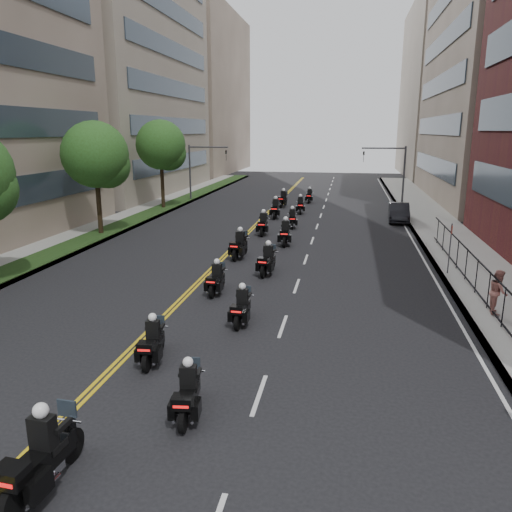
{
  "coord_description": "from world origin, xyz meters",
  "views": [
    {
      "loc": [
        5.33,
        -7.11,
        7.03
      ],
      "look_at": [
        1.64,
        13.02,
        1.86
      ],
      "focal_mm": 35.0,
      "sensor_mm": 36.0,
      "label": 1
    }
  ],
  "objects_px": {
    "motorcycle_4": "(216,280)",
    "motorcycle_9": "(292,219)",
    "motorcycle_2": "(153,343)",
    "motorcycle_12": "(283,200)",
    "motorcycle_1": "(188,394)",
    "motorcycle_8": "(263,225)",
    "parked_sedan": "(399,212)",
    "motorcycle_3": "(242,308)",
    "motorcycle_10": "(275,209)",
    "pedestrian_b": "(498,292)",
    "motorcycle_6": "(239,246)",
    "motorcycle_7": "(285,234)",
    "motorcycle_11": "(300,206)",
    "motorcycle_0": "(41,458)",
    "motorcycle_13": "(309,196)",
    "motorcycle_5": "(268,261)"
  },
  "relations": [
    {
      "from": "motorcycle_1",
      "to": "motorcycle_12",
      "type": "height_order",
      "value": "motorcycle_12"
    },
    {
      "from": "motorcycle_10",
      "to": "motorcycle_13",
      "type": "distance_m",
      "value": 9.73
    },
    {
      "from": "motorcycle_3",
      "to": "motorcycle_8",
      "type": "height_order",
      "value": "motorcycle_8"
    },
    {
      "from": "motorcycle_9",
      "to": "parked_sedan",
      "type": "distance_m",
      "value": 8.99
    },
    {
      "from": "motorcycle_2",
      "to": "motorcycle_3",
      "type": "xyz_separation_m",
      "value": [
        2.06,
        3.62,
        -0.0
      ]
    },
    {
      "from": "motorcycle_2",
      "to": "motorcycle_12",
      "type": "relative_size",
      "value": 0.9
    },
    {
      "from": "motorcycle_8",
      "to": "pedestrian_b",
      "type": "distance_m",
      "value": 18.01
    },
    {
      "from": "motorcycle_3",
      "to": "parked_sedan",
      "type": "relative_size",
      "value": 0.48
    },
    {
      "from": "motorcycle_8",
      "to": "parked_sedan",
      "type": "bearing_deg",
      "value": 33.33
    },
    {
      "from": "motorcycle_4",
      "to": "motorcycle_10",
      "type": "relative_size",
      "value": 0.86
    },
    {
      "from": "motorcycle_3",
      "to": "motorcycle_8",
      "type": "relative_size",
      "value": 0.88
    },
    {
      "from": "motorcycle_0",
      "to": "motorcycle_5",
      "type": "relative_size",
      "value": 1.09
    },
    {
      "from": "motorcycle_1",
      "to": "motorcycle_0",
      "type": "bearing_deg",
      "value": -130.35
    },
    {
      "from": "motorcycle_10",
      "to": "motorcycle_4",
      "type": "bearing_deg",
      "value": -91.76
    },
    {
      "from": "motorcycle_0",
      "to": "motorcycle_2",
      "type": "distance_m",
      "value": 5.84
    },
    {
      "from": "motorcycle_3",
      "to": "parked_sedan",
      "type": "height_order",
      "value": "motorcycle_3"
    },
    {
      "from": "motorcycle_3",
      "to": "pedestrian_b",
      "type": "relative_size",
      "value": 1.22
    },
    {
      "from": "motorcycle_13",
      "to": "pedestrian_b",
      "type": "bearing_deg",
      "value": -71.8
    },
    {
      "from": "motorcycle_5",
      "to": "motorcycle_3",
      "type": "bearing_deg",
      "value": -82.22
    },
    {
      "from": "motorcycle_4",
      "to": "motorcycle_6",
      "type": "distance_m",
      "value": 6.37
    },
    {
      "from": "motorcycle_7",
      "to": "motorcycle_9",
      "type": "relative_size",
      "value": 1.12
    },
    {
      "from": "motorcycle_12",
      "to": "pedestrian_b",
      "type": "relative_size",
      "value": 1.37
    },
    {
      "from": "motorcycle_8",
      "to": "motorcycle_9",
      "type": "height_order",
      "value": "motorcycle_8"
    },
    {
      "from": "motorcycle_6",
      "to": "motorcycle_9",
      "type": "relative_size",
      "value": 1.1
    },
    {
      "from": "motorcycle_2",
      "to": "motorcycle_1",
      "type": "bearing_deg",
      "value": -58.8
    },
    {
      "from": "motorcycle_12",
      "to": "pedestrian_b",
      "type": "bearing_deg",
      "value": -59.41
    },
    {
      "from": "motorcycle_6",
      "to": "motorcycle_10",
      "type": "relative_size",
      "value": 0.98
    },
    {
      "from": "motorcycle_2",
      "to": "parked_sedan",
      "type": "bearing_deg",
      "value": 64.67
    },
    {
      "from": "motorcycle_2",
      "to": "motorcycle_4",
      "type": "relative_size",
      "value": 1.0
    },
    {
      "from": "motorcycle_11",
      "to": "motorcycle_12",
      "type": "height_order",
      "value": "motorcycle_12"
    },
    {
      "from": "motorcycle_3",
      "to": "motorcycle_9",
      "type": "relative_size",
      "value": 0.97
    },
    {
      "from": "motorcycle_5",
      "to": "motorcycle_6",
      "type": "relative_size",
      "value": 0.96
    },
    {
      "from": "motorcycle_10",
      "to": "motorcycle_13",
      "type": "bearing_deg",
      "value": 75.37
    },
    {
      "from": "motorcycle_1",
      "to": "motorcycle_3",
      "type": "distance_m",
      "value": 6.37
    },
    {
      "from": "motorcycle_4",
      "to": "motorcycle_10",
      "type": "xyz_separation_m",
      "value": [
        -0.24,
        19.86,
        0.1
      ]
    },
    {
      "from": "motorcycle_11",
      "to": "motorcycle_8",
      "type": "bearing_deg",
      "value": -105.96
    },
    {
      "from": "parked_sedan",
      "to": "motorcycle_4",
      "type": "bearing_deg",
      "value": -112.79
    },
    {
      "from": "motorcycle_9",
      "to": "pedestrian_b",
      "type": "distance_m",
      "value": 19.41
    },
    {
      "from": "motorcycle_4",
      "to": "motorcycle_9",
      "type": "distance_m",
      "value": 16.05
    },
    {
      "from": "motorcycle_11",
      "to": "motorcycle_5",
      "type": "bearing_deg",
      "value": -95.56
    },
    {
      "from": "motorcycle_1",
      "to": "pedestrian_b",
      "type": "distance_m",
      "value": 13.04
    },
    {
      "from": "motorcycle_13",
      "to": "motorcycle_1",
      "type": "bearing_deg",
      "value": -89.41
    },
    {
      "from": "motorcycle_3",
      "to": "motorcycle_12",
      "type": "relative_size",
      "value": 0.89
    },
    {
      "from": "motorcycle_1",
      "to": "pedestrian_b",
      "type": "bearing_deg",
      "value": 35.71
    },
    {
      "from": "motorcycle_5",
      "to": "motorcycle_8",
      "type": "distance_m",
      "value": 9.81
    },
    {
      "from": "motorcycle_6",
      "to": "motorcycle_7",
      "type": "distance_m",
      "value": 4.36
    },
    {
      "from": "motorcycle_4",
      "to": "motorcycle_13",
      "type": "relative_size",
      "value": 0.99
    },
    {
      "from": "motorcycle_5",
      "to": "parked_sedan",
      "type": "relative_size",
      "value": 0.53
    },
    {
      "from": "motorcycle_11",
      "to": "motorcycle_4",
      "type": "bearing_deg",
      "value": -100.03
    },
    {
      "from": "motorcycle_9",
      "to": "motorcycle_12",
      "type": "relative_size",
      "value": 0.92
    }
  ]
}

